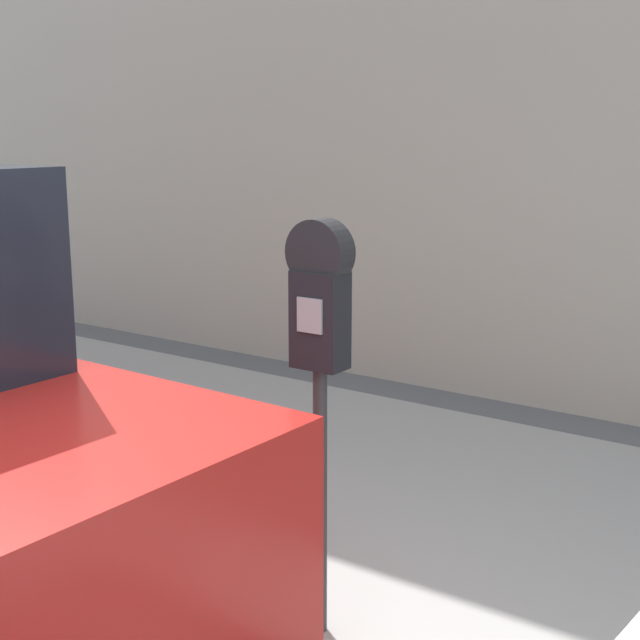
% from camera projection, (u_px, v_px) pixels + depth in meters
% --- Properties ---
extents(sidewalk, '(24.00, 2.80, 0.12)m').
position_uv_depth(sidewalk, '(491.00, 532.00, 4.25)').
color(sidewalk, '#9E9B96').
rests_on(sidewalk, ground_plane).
extents(parking_meter, '(0.23, 0.12, 1.53)m').
position_uv_depth(parking_meter, '(320.00, 332.00, 3.07)').
color(parking_meter, '#2D2D30').
rests_on(parking_meter, sidewalk).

